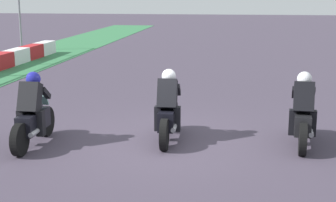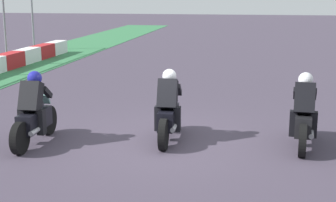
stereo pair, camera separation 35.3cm
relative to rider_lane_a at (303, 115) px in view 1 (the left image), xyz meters
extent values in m
plane|color=#413948|center=(-0.19, 2.77, -0.62)|extent=(120.00, 120.00, 0.00)
cube|color=white|center=(10.33, 10.92, -0.30)|extent=(1.59, 0.60, 0.64)
cube|color=red|center=(11.95, 10.92, -0.30)|extent=(1.59, 0.60, 0.64)
cube|color=white|center=(13.57, 10.92, -0.30)|extent=(1.59, 0.60, 0.64)
cylinder|color=slate|center=(15.11, 12.82, 0.86)|extent=(0.10, 0.10, 2.96)
cylinder|color=black|center=(0.70, -0.06, -0.30)|extent=(0.65, 0.20, 0.64)
cylinder|color=black|center=(-0.69, 0.06, -0.30)|extent=(0.65, 0.20, 0.64)
cube|color=black|center=(0.00, 0.00, -0.12)|extent=(1.12, 0.42, 0.40)
ellipsoid|color=black|center=(0.10, -0.01, 0.18)|extent=(0.51, 0.34, 0.24)
cube|color=red|center=(-0.50, 0.05, -0.10)|extent=(0.07, 0.16, 0.08)
cylinder|color=#A5A5AD|center=(-0.36, -0.13, -0.25)|extent=(0.43, 0.14, 0.10)
cube|color=black|center=(-0.10, 0.01, 0.40)|extent=(0.52, 0.44, 0.66)
sphere|color=silver|center=(0.12, -0.01, 0.74)|extent=(0.33, 0.33, 0.30)
cube|color=gray|center=(0.50, -0.04, 0.22)|extent=(0.18, 0.27, 0.23)
cube|color=black|center=(-0.10, 0.21, -0.12)|extent=(0.19, 0.16, 0.52)
cube|color=black|center=(-0.13, -0.19, -0.12)|extent=(0.19, 0.16, 0.52)
cube|color=black|center=(0.30, 0.16, 0.42)|extent=(0.39, 0.13, 0.31)
cube|color=black|center=(0.27, -0.20, 0.42)|extent=(0.39, 0.13, 0.31)
cylinder|color=black|center=(0.65, 2.79, -0.30)|extent=(0.64, 0.16, 0.64)
cylinder|color=black|center=(-0.75, 2.75, -0.30)|extent=(0.64, 0.16, 0.64)
cube|color=black|center=(-0.05, 2.77, -0.12)|extent=(1.11, 0.35, 0.40)
ellipsoid|color=black|center=(0.05, 2.77, 0.18)|extent=(0.49, 0.31, 0.24)
cube|color=red|center=(-0.56, 2.75, -0.10)|extent=(0.06, 0.16, 0.08)
cylinder|color=#A5A5AD|center=(-0.39, 2.60, -0.25)|extent=(0.42, 0.11, 0.10)
cube|color=black|center=(-0.15, 2.77, 0.40)|extent=(0.50, 0.41, 0.66)
sphere|color=silver|center=(0.07, 2.77, 0.74)|extent=(0.31, 0.31, 0.30)
cube|color=slate|center=(0.45, 2.78, 0.22)|extent=(0.16, 0.26, 0.23)
cube|color=black|center=(-0.17, 2.97, -0.12)|extent=(0.18, 0.15, 0.52)
cube|color=black|center=(-0.16, 2.57, -0.12)|extent=(0.18, 0.15, 0.52)
cube|color=black|center=(0.23, 2.96, 0.42)|extent=(0.39, 0.11, 0.31)
cube|color=black|center=(0.24, 2.60, 0.42)|extent=(0.39, 0.11, 0.31)
cylinder|color=black|center=(-0.08, 5.46, -0.30)|extent=(0.64, 0.15, 0.64)
cylinder|color=black|center=(-1.48, 5.44, -0.30)|extent=(0.64, 0.15, 0.64)
cube|color=black|center=(-0.78, 5.45, -0.12)|extent=(1.10, 0.33, 0.40)
ellipsoid|color=black|center=(-0.68, 5.45, 0.18)|extent=(0.48, 0.31, 0.24)
cube|color=red|center=(-1.29, 5.44, -0.10)|extent=(0.06, 0.16, 0.08)
cylinder|color=#A5A5AD|center=(-1.12, 5.29, -0.25)|extent=(0.42, 0.10, 0.10)
cube|color=black|center=(-0.88, 5.45, 0.40)|extent=(0.49, 0.41, 0.66)
sphere|color=#1F2299|center=(-0.66, 5.45, 0.74)|extent=(0.30, 0.30, 0.30)
cube|color=slate|center=(-0.28, 5.45, 0.22)|extent=(0.16, 0.26, 0.23)
cube|color=black|center=(-0.90, 5.65, -0.12)|extent=(0.18, 0.14, 0.52)
cube|color=black|center=(-0.89, 5.25, -0.12)|extent=(0.18, 0.14, 0.52)
cube|color=black|center=(-0.50, 5.63, 0.42)|extent=(0.39, 0.10, 0.31)
cube|color=black|center=(-0.49, 5.27, 0.42)|extent=(0.39, 0.10, 0.31)
camera|label=1|loc=(-10.09, 1.37, 2.47)|focal=53.01mm
camera|label=2|loc=(-10.04, 1.02, 2.47)|focal=53.01mm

